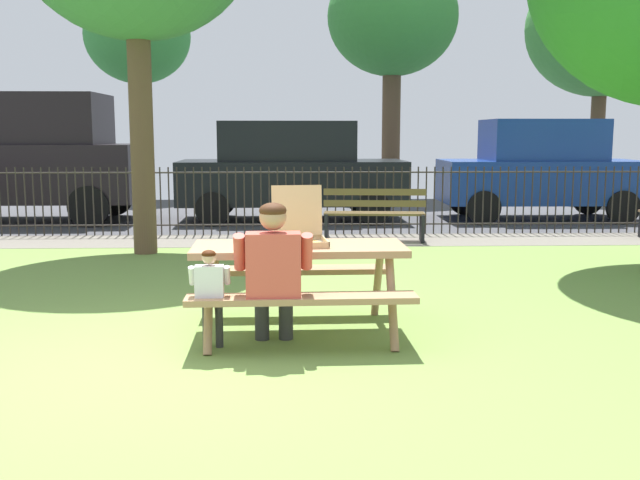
% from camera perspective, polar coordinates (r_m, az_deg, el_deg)
% --- Properties ---
extents(ground, '(28.00, 11.04, 0.02)m').
position_cam_1_polar(ground, '(7.09, -10.56, -5.85)').
color(ground, olive).
extents(cobblestone_walkway, '(28.00, 1.40, 0.01)m').
position_cam_1_polar(cobblestone_walkway, '(11.79, -7.14, -0.08)').
color(cobblestone_walkway, slate).
extents(street_asphalt, '(28.00, 6.66, 0.01)m').
position_cam_1_polar(street_asphalt, '(15.77, -5.86, 2.06)').
color(street_asphalt, '#424247').
extents(picnic_table_foreground, '(1.84, 1.53, 0.79)m').
position_cam_1_polar(picnic_table_foreground, '(6.23, -1.65, -1.97)').
color(picnic_table_foreground, '#A47A56').
rests_on(picnic_table_foreground, ground).
extents(pizza_box_open, '(0.49, 0.53, 0.49)m').
position_cam_1_polar(pizza_box_open, '(6.24, -1.64, 0.52)').
color(pizza_box_open, tan).
rests_on(pizza_box_open, picnic_table_foreground).
extents(pizza_slice_on_table, '(0.24, 0.17, 0.02)m').
position_cam_1_polar(pizza_slice_on_table, '(6.24, -5.43, -0.32)').
color(pizza_slice_on_table, '#EBE07A').
rests_on(pizza_slice_on_table, picnic_table_foreground).
extents(adult_at_table, '(0.62, 0.60, 1.19)m').
position_cam_1_polar(adult_at_table, '(5.72, -3.66, -2.30)').
color(adult_at_table, '#323232').
rests_on(adult_at_table, ground).
extents(child_at_table, '(0.32, 0.31, 0.83)m').
position_cam_1_polar(child_at_table, '(5.75, -8.57, -3.87)').
color(child_at_table, '#2F2F2F').
rests_on(child_at_table, ground).
extents(iron_fence_streetside, '(19.39, 0.03, 1.15)m').
position_cam_1_polar(iron_fence_streetside, '(12.41, -6.91, 3.08)').
color(iron_fence_streetside, '#2D2823').
rests_on(iron_fence_streetside, ground).
extents(park_bench_center, '(1.63, 0.60, 0.85)m').
position_cam_1_polar(park_bench_center, '(11.62, 4.26, 1.93)').
color(park_bench_center, brown).
rests_on(park_bench_center, ground).
extents(parked_car_left, '(4.70, 2.07, 2.46)m').
position_cam_1_polar(parked_car_left, '(15.37, -22.59, 6.20)').
color(parked_car_left, black).
rests_on(parked_car_left, ground).
extents(parked_car_center, '(4.43, 1.97, 1.94)m').
position_cam_1_polar(parked_car_center, '(14.41, -2.28, 5.54)').
color(parked_car_center, black).
rests_on(parked_car_center, ground).
extents(parked_car_right, '(3.92, 1.87, 1.98)m').
position_cam_1_polar(parked_car_right, '(15.23, 16.88, 5.36)').
color(parked_car_right, navy).
rests_on(parked_car_right, ground).
extents(far_tree_midleft, '(2.71, 2.71, 5.43)m').
position_cam_1_polar(far_tree_midleft, '(20.07, -14.06, 14.93)').
color(far_tree_midleft, brown).
rests_on(far_tree_midleft, ground).
extents(far_tree_center, '(3.40, 3.40, 6.25)m').
position_cam_1_polar(far_tree_center, '(19.91, 5.69, 16.80)').
color(far_tree_center, brown).
rests_on(far_tree_center, ground).
extents(far_tree_midright, '(3.99, 3.99, 6.26)m').
position_cam_1_polar(far_tree_midright, '(21.33, 21.23, 15.16)').
color(far_tree_midright, brown).
rests_on(far_tree_midright, ground).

